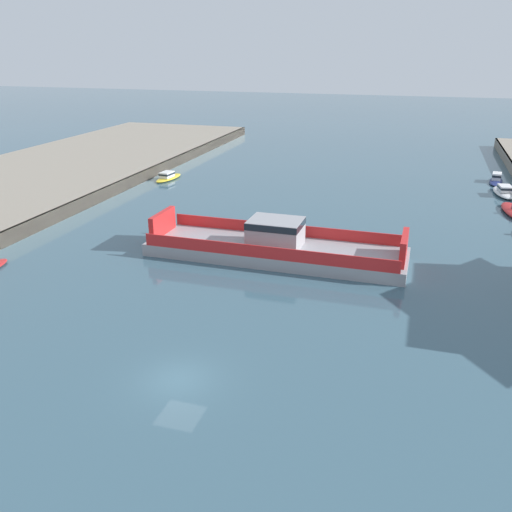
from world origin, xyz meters
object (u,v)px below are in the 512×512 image
at_px(moored_boat_near_left, 496,179).
at_px(moored_boat_upstream_a, 504,191).
at_px(moored_boat_mid_left, 168,176).
at_px(chain_ferry, 275,246).

xyz_separation_m(moored_boat_near_left, moored_boat_upstream_a, (0.21, -7.38, 0.01)).
distance_m(moored_boat_near_left, moored_boat_mid_left, 46.84).
relative_size(chain_ferry, moored_boat_near_left, 3.87).
distance_m(chain_ferry, moored_boat_near_left, 43.68).
bearing_deg(moored_boat_near_left, moored_boat_upstream_a, -88.34).
xyz_separation_m(chain_ferry, moored_boat_upstream_a, (22.55, 30.15, -0.59)).
height_order(moored_boat_mid_left, moored_boat_upstream_a, moored_boat_upstream_a).
bearing_deg(moored_boat_upstream_a, chain_ferry, -126.79).
bearing_deg(chain_ferry, moored_boat_mid_left, 131.93).
bearing_deg(moored_boat_upstream_a, moored_boat_near_left, 91.66).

